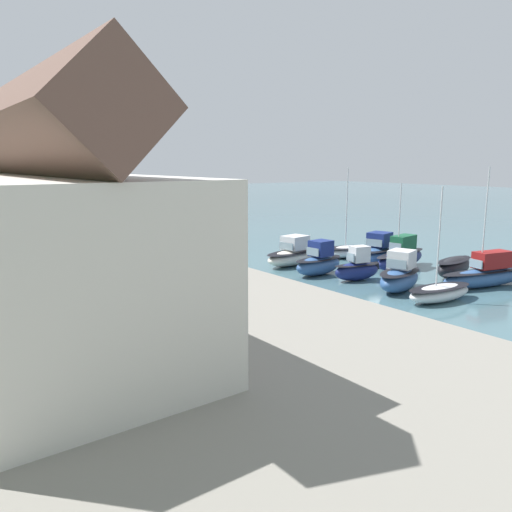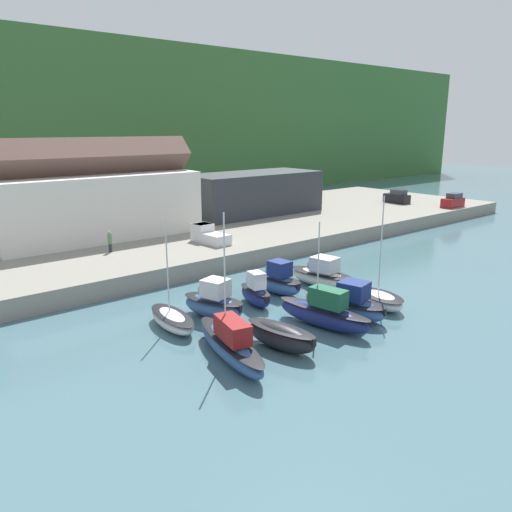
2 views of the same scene
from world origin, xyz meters
name	(u,v)px [view 1 (image 1 of 2)]	position (x,y,z in m)	size (l,w,h in m)	color
ground_plane	(381,275)	(0.00, 0.00, 0.00)	(320.00, 320.00, 0.00)	#476B75
quay_promenade	(54,326)	(0.00, 26.31, 0.86)	(118.21, 29.03, 1.72)	gray
harbor_clubhouse	(27,239)	(-2.53, 27.77, 5.91)	(22.70, 8.34, 11.04)	silver
moored_boat_0	(440,292)	(-7.60, 3.19, 0.63)	(2.59, 5.73, 7.77)	silver
moored_boat_1	(400,276)	(-4.15, 2.99, 1.12)	(3.64, 5.60, 3.00)	#33568E
moored_boat_2	(357,268)	(-0.08, 3.02, 1.03)	(2.29, 4.31, 2.78)	navy
moored_boat_3	(319,262)	(3.24, 4.04, 1.08)	(2.33, 5.09, 2.90)	#33568E
moored_boat_4	(293,254)	(7.65, 3.08, 0.99)	(3.36, 6.63, 2.70)	white
moored_boat_5	(487,274)	(-7.36, -3.36, 1.00)	(3.66, 8.82, 8.99)	#33568E
moored_boat_6	(454,267)	(-4.03, -4.28, 0.88)	(2.64, 5.50, 1.67)	black
moored_boat_7	(401,256)	(0.73, -3.57, 1.11)	(2.87, 7.73, 7.55)	navy
moored_boat_8	(378,252)	(3.42, -3.70, 1.08)	(3.72, 6.14, 2.91)	#33568E
moored_boat_9	(348,251)	(7.12, -3.69, 0.67)	(3.37, 4.89, 8.81)	silver
parked_car_0	(49,210)	(48.69, 13.77, 2.64)	(4.22, 1.84, 2.16)	maroon
pickup_truck_0	(155,260)	(5.55, 17.84, 2.54)	(2.28, 4.85, 1.90)	silver
person_on_quay	(193,290)	(-4.44, 20.43, 2.82)	(0.40, 0.40, 2.14)	#232838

